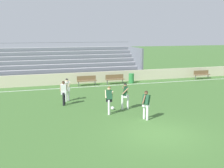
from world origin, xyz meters
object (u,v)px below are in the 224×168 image
bench_far_left (87,80)px  trash_bin (131,78)px  bench_near_bin (115,78)px  player_dark_pressing_high (125,94)px  bleacher_stand (49,64)px  player_dark_challenging (109,98)px  player_dark_wide_right (146,102)px  player_white_overlapping (64,91)px  bench_far_right (202,74)px  soccer_ball (112,108)px  player_white_wide_left (67,88)px

bench_far_left → trash_bin: trash_bin is taller
bench_near_bin → trash_bin: 1.70m
player_dark_pressing_high → bleacher_stand: bearing=106.9°
player_dark_challenging → bleacher_stand: bearing=100.9°
player_dark_wide_right → player_white_overlapping: bearing=132.2°
trash_bin → player_dark_challenging: bearing=-118.5°
player_dark_wide_right → player_dark_challenging: bearing=136.5°
bleacher_stand → bench_near_bin: bleacher_stand is taller
player_dark_challenging → bench_far_left: bearing=86.7°
bench_far_left → player_dark_wide_right: 10.90m
trash_bin → player_dark_wide_right: bearing=-107.0°
bleacher_stand → trash_bin: size_ratio=20.58×
bench_far_right → bench_near_bin: bearing=180.0°
bench_far_left → soccer_ball: bearing=-90.5°
bench_far_left → player_white_wide_left: 5.90m
bench_far_left → player_white_overlapping: player_white_overlapping is taller
bench_far_right → player_dark_wide_right: size_ratio=1.07×
player_dark_pressing_high → player_dark_wide_right: bearing=-79.8°
player_dark_challenging → player_dark_wide_right: 2.33m
trash_bin → player_white_overlapping: player_white_overlapping is taller
bench_near_bin → trash_bin: size_ratio=1.92×
bench_far_left → player_dark_challenging: bearing=-93.3°
player_white_overlapping → soccer_ball: player_white_overlapping is taller
player_white_overlapping → soccer_ball: size_ratio=7.63×
bleacher_stand → bench_far_left: bleacher_stand is taller
bleacher_stand → trash_bin: 8.71m
bench_far_right → bench_far_left: (-12.55, 0.00, 0.00)m
bench_far_right → player_dark_wide_right: player_dark_wide_right is taller
bench_far_right → player_white_wide_left: bearing=-160.6°
player_dark_wide_right → bleacher_stand: bearing=105.9°
trash_bin → player_white_overlapping: (-7.37, -6.33, 0.53)m
player_dark_pressing_high → soccer_ball: player_dark_pressing_high is taller
bleacher_stand → trash_bin: bleacher_stand is taller
trash_bin → player_dark_challenging: size_ratio=0.55×
player_white_wide_left → player_white_overlapping: (-0.37, -1.05, 0.02)m
trash_bin → player_white_overlapping: bearing=-139.3°
player_dark_pressing_high → player_white_overlapping: bearing=149.1°
bench_near_bin → bench_far_left: size_ratio=1.00×
bleacher_stand → trash_bin: (7.57, -4.12, -1.24)m
player_white_overlapping → trash_bin: bearing=40.7°
player_dark_pressing_high → player_white_wide_left: bearing=135.5°
player_white_wide_left → player_white_overlapping: player_white_overlapping is taller
trash_bin → player_white_wide_left: 8.79m
trash_bin → player_white_overlapping: size_ratio=0.56×
bench_near_bin → player_dark_wide_right: 10.96m
player_dark_challenging → soccer_ball: size_ratio=7.79×
bench_far_right → player_white_wide_left: player_white_wide_left is taller
trash_bin → bench_far_right: bearing=0.1°
bench_near_bin → soccer_ball: bench_near_bin is taller
bench_near_bin → player_dark_pressing_high: 8.78m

